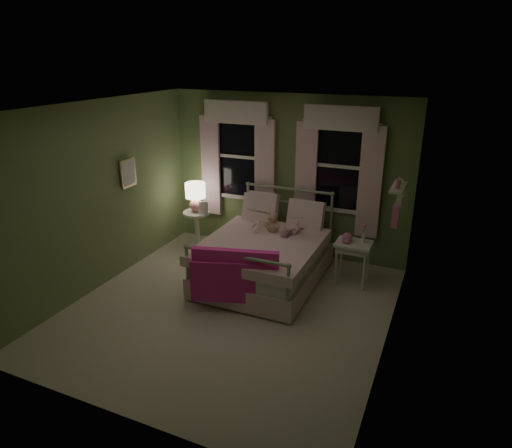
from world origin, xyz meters
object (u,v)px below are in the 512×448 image
at_px(bed, 265,256).
at_px(teddy_bear, 273,224).
at_px(child_left, 259,210).
at_px(table_lamp, 196,195).
at_px(child_right, 294,216).
at_px(nightstand_right, 353,249).
at_px(nightstand_left, 197,225).

bearing_deg(bed, teddy_bear, 88.85).
relative_size(bed, child_left, 2.90).
bearing_deg(teddy_bear, table_lamp, 166.66).
bearing_deg(table_lamp, child_right, -6.44).
xyz_separation_m(child_right, nightstand_right, (0.92, -0.04, -0.36)).
xyz_separation_m(nightstand_left, nightstand_right, (2.73, -0.25, 0.13)).
distance_m(child_left, table_lamp, 1.27).
xyz_separation_m(teddy_bear, nightstand_right, (1.20, 0.12, -0.24)).
bearing_deg(nightstand_right, child_left, 178.35).
bearing_deg(table_lamp, bed, -22.68).
distance_m(teddy_bear, nightstand_right, 1.23).
distance_m(child_right, teddy_bear, 0.34).
bearing_deg(child_right, child_left, 12.49).
distance_m(bed, nightstand_right, 1.28).
relative_size(child_right, teddy_bear, 2.14).
bearing_deg(child_left, bed, 111.98).
height_order(bed, nightstand_right, bed).
bearing_deg(child_right, nightstand_left, 6.05).
distance_m(child_left, nightstand_left, 1.36).
height_order(child_right, nightstand_left, child_right).
bearing_deg(bed, child_right, 56.58).
relative_size(child_right, nightstand_left, 1.04).
relative_size(child_right, table_lamp, 1.36).
relative_size(child_left, teddy_bear, 2.23).
xyz_separation_m(bed, nightstand_right, (1.20, 0.39, 0.17)).
bearing_deg(nightstand_right, teddy_bear, -174.48).
bearing_deg(nightstand_left, teddy_bear, -13.34).
bearing_deg(nightstand_left, bed, -22.68).
bearing_deg(nightstand_left, nightstand_right, -5.17).
height_order(child_right, teddy_bear, child_right).
relative_size(bed, nightstand_left, 3.13).
xyz_separation_m(teddy_bear, nightstand_left, (-1.53, 0.36, -0.37)).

